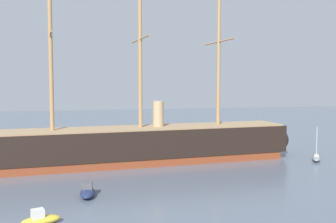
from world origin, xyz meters
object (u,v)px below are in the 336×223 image
at_px(motorboat_mid_left, 40,219).
at_px(motorboat_alongside_bow, 87,192).
at_px(dinghy_far_left, 6,168).
at_px(motorboat_distant_centre, 169,154).
at_px(tall_ship, 141,144).
at_px(sailboat_far_right, 316,158).

bearing_deg(motorboat_mid_left, motorboat_alongside_bow, 60.29).
distance_m(motorboat_mid_left, dinghy_far_left, 30.09).
relative_size(motorboat_alongside_bow, motorboat_distant_centre, 1.58).
height_order(tall_ship, motorboat_alongside_bow, tall_ship).
bearing_deg(sailboat_far_right, motorboat_alongside_bow, -162.60).
height_order(sailboat_far_right, motorboat_distant_centre, sailboat_far_right).
height_order(motorboat_mid_left, motorboat_alongside_bow, motorboat_alongside_bow).
bearing_deg(tall_ship, motorboat_alongside_bow, -118.40).
height_order(motorboat_mid_left, sailboat_far_right, sailboat_far_right).
bearing_deg(motorboat_alongside_bow, motorboat_distant_centre, 55.58).
bearing_deg(motorboat_alongside_bow, dinghy_far_left, 123.58).
bearing_deg(dinghy_far_left, tall_ship, -0.77).
bearing_deg(dinghy_far_left, motorboat_mid_left, -74.93).
distance_m(motorboat_alongside_bow, dinghy_far_left, 23.73).
bearing_deg(motorboat_alongside_bow, tall_ship, 61.60).
xyz_separation_m(motorboat_alongside_bow, motorboat_distant_centre, (17.46, 25.48, -0.25)).
height_order(motorboat_alongside_bow, sailboat_far_right, sailboat_far_right).
xyz_separation_m(dinghy_far_left, sailboat_far_right, (57.08, -5.99, 0.24)).
relative_size(sailboat_far_right, motorboat_distant_centre, 2.16).
bearing_deg(motorboat_distant_centre, motorboat_mid_left, -123.21).
distance_m(motorboat_mid_left, motorboat_distant_centre, 41.55).
relative_size(tall_ship, motorboat_distant_centre, 22.74).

